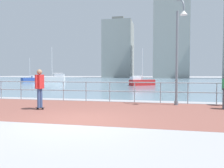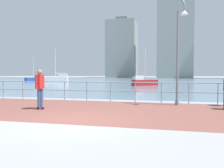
{
  "view_description": "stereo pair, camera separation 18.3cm",
  "coord_description": "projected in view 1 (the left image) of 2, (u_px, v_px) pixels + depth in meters",
  "views": [
    {
      "loc": [
        2.64,
        -6.77,
        1.56
      ],
      "look_at": [
        0.57,
        3.13,
        1.1
      ],
      "focal_mm": 35.06,
      "sensor_mm": 36.0,
      "label": 1
    },
    {
      "loc": [
        2.82,
        -6.73,
        1.56
      ],
      "look_at": [
        0.57,
        3.13,
        1.1
      ],
      "focal_mm": 35.06,
      "sensor_mm": 36.0,
      "label": 2
    }
  ],
  "objects": [
    {
      "name": "tower_glass",
      "position": [
        119.0,
        50.0,
        100.18
      ],
      "size": [
        12.74,
        13.91,
        27.12
      ],
      "color": "#939993",
      "rests_on": "ground"
    },
    {
      "name": "lamppost",
      "position": [
        179.0,
        47.0,
        10.72
      ],
      "size": [
        0.52,
        0.76,
        5.26
      ],
      "color": "slate",
      "rests_on": "ground"
    },
    {
      "name": "ground",
      "position": [
        145.0,
        81.0,
        46.35
      ],
      "size": [
        220.0,
        220.0,
        0.0
      ],
      "primitive_type": "plane",
      "color": "#9E9EA3"
    },
    {
      "name": "sailboat_teal",
      "position": [
        30.0,
        79.0,
        47.0
      ],
      "size": [
        2.68,
        3.68,
        5.03
      ],
      "color": "#284799",
      "rests_on": "ground"
    },
    {
      "name": "brick_paving",
      "position": [
        96.0,
        110.0,
        9.53
      ],
      "size": [
        28.0,
        5.74,
        0.01
      ],
      "primitive_type": "cube",
      "color": "brown",
      "rests_on": "ground"
    },
    {
      "name": "tower_brick",
      "position": [
        170.0,
        37.0,
        85.75
      ],
      "size": [
        12.81,
        16.28,
        34.1
      ],
      "color": "#939993",
      "rests_on": "ground"
    },
    {
      "name": "sailboat_ivory",
      "position": [
        53.0,
        79.0,
        42.24
      ],
      "size": [
        4.99,
        2.48,
        6.72
      ],
      "color": "white",
      "rests_on": "ground"
    },
    {
      "name": "harbor_water",
      "position": [
        147.0,
        80.0,
        56.33
      ],
      "size": [
        180.0,
        88.0,
        0.0
      ],
      "primitive_type": "cube",
      "color": "#6B899E",
      "rests_on": "ground"
    },
    {
      "name": "sailboat_navy",
      "position": [
        141.0,
        82.0,
        29.88
      ],
      "size": [
        3.54,
        3.16,
        5.11
      ],
      "color": "#B21E1E",
      "rests_on": "ground"
    },
    {
      "name": "skateboarder",
      "position": [
        40.0,
        85.0,
        9.58
      ],
      "size": [
        0.41,
        0.56,
        1.77
      ],
      "color": "black",
      "rests_on": "ground"
    },
    {
      "name": "waterfront_railing",
      "position": [
        110.0,
        88.0,
        12.3
      ],
      "size": [
        25.25,
        0.06,
        1.13
      ],
      "color": "#8C99A3",
      "rests_on": "ground"
    }
  ]
}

